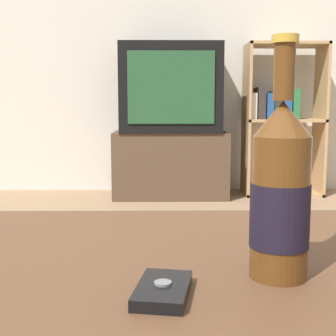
{
  "coord_description": "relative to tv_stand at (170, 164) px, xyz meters",
  "views": [
    {
      "loc": [
        0.07,
        -0.63,
        0.67
      ],
      "look_at": [
        0.08,
        0.24,
        0.55
      ],
      "focal_mm": 50.0,
      "sensor_mm": 36.0,
      "label": 1
    }
  ],
  "objects": [
    {
      "name": "beer_bottle",
      "position": [
        0.09,
        -2.8,
        0.32
      ],
      "size": [
        0.07,
        0.07,
        0.3
      ],
      "color": "#563314",
      "rests_on": "coffee_table"
    },
    {
      "name": "cell_phone",
      "position": [
        -0.06,
        -2.86,
        0.22
      ],
      "size": [
        0.07,
        0.11,
        0.02
      ],
      "rotation": [
        0.0,
        0.0,
        -0.16
      ],
      "color": "black",
      "rests_on": "coffee_table"
    },
    {
      "name": "television",
      "position": [
        0.0,
        -0.0,
        0.54
      ],
      "size": [
        0.71,
        0.46,
        0.62
      ],
      "color": "black",
      "rests_on": "tv_stand"
    },
    {
      "name": "tv_stand",
      "position": [
        0.0,
        0.0,
        0.0
      ],
      "size": [
        0.82,
        0.42,
        0.47
      ],
      "color": "#4C3828",
      "rests_on": "ground_plane"
    },
    {
      "name": "coffee_table",
      "position": [
        -0.13,
        -2.74,
        0.15
      ],
      "size": [
        1.31,
        0.64,
        0.45
      ],
      "color": "brown",
      "rests_on": "ground_plane"
    },
    {
      "name": "bookshelf",
      "position": [
        0.8,
        0.07,
        0.35
      ],
      "size": [
        0.57,
        0.3,
        1.1
      ],
      "color": "tan",
      "rests_on": "ground_plane"
    },
    {
      "name": "back_wall",
      "position": [
        -0.13,
        0.29,
        1.06
      ],
      "size": [
        8.0,
        0.05,
        2.6
      ],
      "color": "beige",
      "rests_on": "ground_plane"
    }
  ]
}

